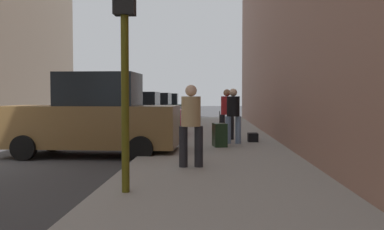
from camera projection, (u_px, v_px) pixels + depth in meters
name	position (u px, v px, depth m)	size (l,w,h in m)	color
sidewalk	(219.00, 161.00, 10.21)	(4.00, 40.00, 0.15)	gray
parked_bronze_suv	(94.00, 118.00, 11.57)	(4.65, 2.16, 2.25)	brown
parked_red_hatchback	(130.00, 116.00, 16.66)	(4.21, 2.08, 1.79)	#B2191E
parked_gray_coupe	(148.00, 111.00, 21.61)	(4.24, 2.13, 1.79)	slate
parked_dark_green_sedan	(160.00, 109.00, 26.70)	(4.26, 2.18, 1.79)	#193828
fire_hydrant	(174.00, 127.00, 15.75)	(0.42, 0.22, 0.70)	red
traffic_light	(125.00, 21.00, 6.46)	(0.32, 0.32, 3.60)	#514C0F
pedestrian_in_jeans	(233.00, 113.00, 13.26)	(0.52, 0.44, 1.71)	#728CB2
pedestrian_in_red_jacket	(227.00, 111.00, 14.54)	(0.53, 0.48, 1.71)	black
pedestrian_in_tan_coat	(191.00, 121.00, 8.86)	(0.51, 0.43, 1.71)	black
rolling_suitcase	(220.00, 135.00, 12.52)	(0.45, 0.61, 1.04)	black
duffel_bag	(253.00, 137.00, 13.88)	(0.32, 0.44, 0.28)	black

